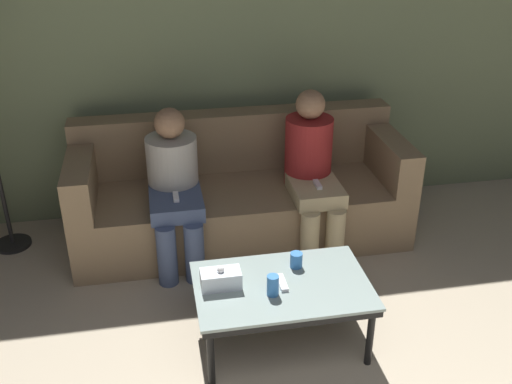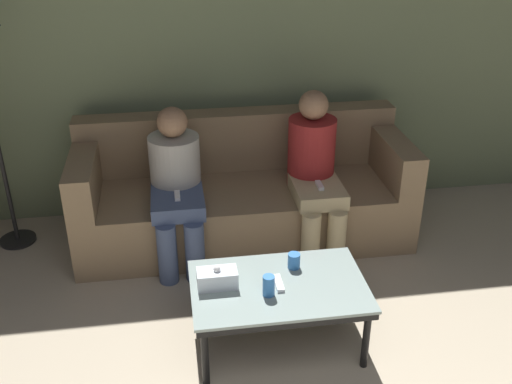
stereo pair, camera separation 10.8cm
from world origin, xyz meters
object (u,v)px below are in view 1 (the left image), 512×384
(coffee_table, at_px, (282,290))
(cup_near_right, at_px, (273,285))
(tissue_box, at_px, (221,279))
(couch, at_px, (240,195))
(game_remote, at_px, (282,283))
(cup_near_left, at_px, (296,260))
(seated_person_left_end, at_px, (174,182))
(seated_person_mid_left, at_px, (312,167))

(coffee_table, relative_size, cup_near_right, 8.12)
(coffee_table, xyz_separation_m, tissue_box, (-0.33, 0.04, 0.09))
(couch, xyz_separation_m, game_remote, (0.03, -1.26, 0.09))
(coffee_table, bearing_deg, tissue_box, 173.27)
(couch, height_order, cup_near_right, couch)
(tissue_box, height_order, game_remote, tissue_box)
(cup_near_right, xyz_separation_m, game_remote, (0.07, 0.08, -0.05))
(coffee_table, relative_size, cup_near_left, 10.70)
(cup_near_left, xyz_separation_m, cup_near_right, (-0.19, -0.23, 0.01))
(game_remote, xyz_separation_m, seated_person_left_end, (-0.52, 1.04, 0.16))
(tissue_box, distance_m, game_remote, 0.34)
(cup_near_left, relative_size, game_remote, 0.60)
(couch, relative_size, seated_person_mid_left, 2.11)
(cup_near_left, bearing_deg, seated_person_mid_left, 69.72)
(game_remote, distance_m, seated_person_mid_left, 1.15)
(cup_near_left, xyz_separation_m, game_remote, (-0.12, -0.15, -0.04))
(seated_person_left_end, bearing_deg, coffee_table, -63.57)
(tissue_box, xyz_separation_m, seated_person_mid_left, (0.78, 1.00, 0.15))
(game_remote, bearing_deg, cup_near_right, -130.79)
(cup_near_right, relative_size, tissue_box, 0.54)
(coffee_table, distance_m, seated_person_mid_left, 1.16)
(cup_near_right, distance_m, game_remote, 0.12)
(game_remote, relative_size, seated_person_mid_left, 0.13)
(cup_near_right, relative_size, game_remote, 0.79)
(couch, bearing_deg, tissue_box, -103.82)
(seated_person_left_end, xyz_separation_m, seated_person_mid_left, (0.96, 0.01, 0.03))
(couch, distance_m, cup_near_right, 1.35)
(seated_person_left_end, bearing_deg, couch, 24.43)
(couch, relative_size, tissue_box, 10.83)
(cup_near_left, bearing_deg, coffee_table, -127.65)
(couch, xyz_separation_m, tissue_box, (-0.30, -1.22, 0.14))
(coffee_table, height_order, game_remote, game_remote)
(couch, bearing_deg, coffee_table, -88.43)
(cup_near_right, xyz_separation_m, seated_person_mid_left, (0.52, 1.13, 0.14))
(coffee_table, xyz_separation_m, seated_person_left_end, (-0.52, 1.04, 0.21))
(tissue_box, distance_m, seated_person_left_end, 1.02)
(coffee_table, xyz_separation_m, game_remote, (0.00, 0.00, 0.05))
(tissue_box, height_order, seated_person_mid_left, seated_person_mid_left)
(coffee_table, distance_m, cup_near_right, 0.15)
(cup_near_left, distance_m, seated_person_mid_left, 0.96)
(tissue_box, bearing_deg, cup_near_left, 13.92)
(seated_person_mid_left, bearing_deg, seated_person_left_end, -179.58)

